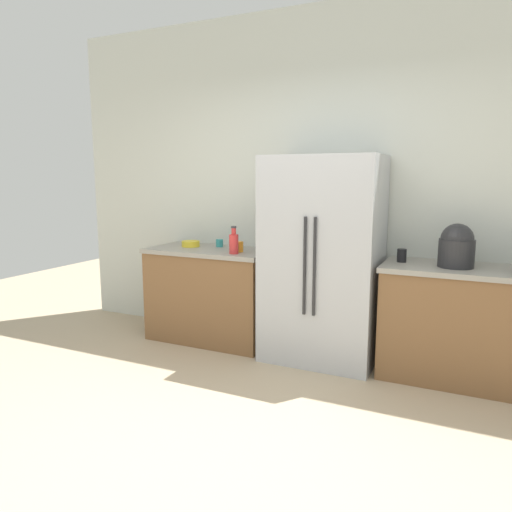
{
  "coord_description": "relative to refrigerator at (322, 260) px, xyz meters",
  "views": [
    {
      "loc": [
        1.32,
        -2.19,
        1.56
      ],
      "look_at": [
        0.06,
        0.5,
        1.06
      ],
      "focal_mm": 33.4,
      "sensor_mm": 36.0,
      "label": 1
    }
  ],
  "objects": [
    {
      "name": "ground_plane",
      "position": [
        -0.15,
        -1.63,
        -0.87
      ],
      "size": [
        10.6,
        10.6,
        0.0
      ],
      "primitive_type": "plane",
      "color": "tan"
    },
    {
      "name": "kitchen_back_panel",
      "position": [
        -0.15,
        0.39,
        0.65
      ],
      "size": [
        5.3,
        0.1,
        3.04
      ],
      "primitive_type": "cube",
      "color": "silver",
      "rests_on": "ground_plane"
    },
    {
      "name": "counter_left",
      "position": [
        -1.11,
        0.03,
        -0.42
      ],
      "size": [
        1.2,
        0.62,
        0.89
      ],
      "color": "brown",
      "rests_on": "ground_plane"
    },
    {
      "name": "counter_right",
      "position": [
        1.25,
        0.03,
        -0.42
      ],
      "size": [
        1.49,
        0.62,
        0.89
      ],
      "color": "brown",
      "rests_on": "ground_plane"
    },
    {
      "name": "refrigerator",
      "position": [
        0.0,
        0.0,
        0.0
      ],
      "size": [
        0.95,
        0.67,
        1.73
      ],
      "color": "#B2B5BA",
      "rests_on": "ground_plane"
    },
    {
      "name": "rice_cooker",
      "position": [
        1.04,
        0.01,
        0.18
      ],
      "size": [
        0.26,
        0.26,
        0.33
      ],
      "color": "#262628",
      "rests_on": "counter_right"
    },
    {
      "name": "bottle_a",
      "position": [
        -0.77,
        -0.14,
        0.12
      ],
      "size": [
        0.08,
        0.08,
        0.25
      ],
      "color": "red",
      "rests_on": "counter_left"
    },
    {
      "name": "cup_a",
      "position": [
        0.64,
        0.06,
        0.07
      ],
      "size": [
        0.07,
        0.07,
        0.1
      ],
      "primitive_type": "cylinder",
      "color": "black",
      "rests_on": "counter_right"
    },
    {
      "name": "cup_b",
      "position": [
        -0.78,
        -0.03,
        0.07
      ],
      "size": [
        0.08,
        0.08,
        0.09
      ],
      "primitive_type": "cylinder",
      "color": "orange",
      "rests_on": "counter_left"
    },
    {
      "name": "cup_c",
      "position": [
        -1.09,
        0.18,
        0.06
      ],
      "size": [
        0.07,
        0.07,
        0.07
      ],
      "primitive_type": "cylinder",
      "color": "teal",
      "rests_on": "counter_left"
    },
    {
      "name": "bowl_a",
      "position": [
        -1.36,
        0.07,
        0.05
      ],
      "size": [
        0.17,
        0.17,
        0.06
      ],
      "primitive_type": "cylinder",
      "color": "yellow",
      "rests_on": "counter_left"
    }
  ]
}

